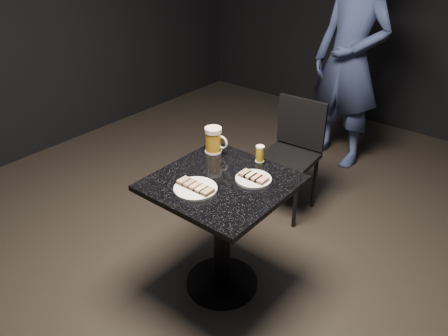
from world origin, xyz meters
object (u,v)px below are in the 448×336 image
(table, at_px, (222,217))
(chair, at_px, (293,149))
(beer_mug, at_px, (214,140))
(beer_tumbler, at_px, (260,154))
(patron, at_px, (350,61))
(plate_large, at_px, (195,189))
(plate_small, at_px, (253,179))

(table, xyz_separation_m, chair, (-0.14, 0.99, -0.01))
(beer_mug, bearing_deg, beer_tumbler, 15.72)
(beer_mug, bearing_deg, table, -42.73)
(beer_tumbler, bearing_deg, patron, 98.28)
(patron, bearing_deg, table, -74.00)
(plate_large, xyz_separation_m, patron, (-0.16, 2.12, 0.17))
(table, xyz_separation_m, beer_tumbler, (0.03, 0.31, 0.29))
(beer_tumbler, bearing_deg, table, -96.17)
(plate_large, height_order, beer_mug, beer_mug)
(patron, relative_size, beer_tumbler, 18.84)
(plate_large, bearing_deg, beer_tumbler, 80.07)
(table, relative_size, beer_tumbler, 7.65)
(plate_large, relative_size, table, 0.30)
(plate_small, height_order, chair, chair)
(plate_large, height_order, beer_tumbler, beer_tumbler)
(beer_tumbler, distance_m, chair, 0.77)
(patron, bearing_deg, plate_small, -69.72)
(plate_large, distance_m, chair, 1.18)
(plate_large, height_order, table, plate_large)
(plate_small, bearing_deg, plate_large, -123.60)
(beer_mug, relative_size, beer_tumbler, 1.61)
(table, height_order, beer_tumbler, beer_tumbler)
(plate_large, relative_size, chair, 0.26)
(plate_small, relative_size, table, 0.26)
(plate_small, bearing_deg, beer_tumbler, 116.20)
(patron, bearing_deg, chair, -75.84)
(plate_large, bearing_deg, chair, 94.42)
(patron, xyz_separation_m, table, (0.21, -1.96, -0.42))
(beer_mug, bearing_deg, patron, 88.71)
(beer_mug, bearing_deg, chair, 81.78)
(beer_mug, height_order, chair, beer_mug)
(plate_large, relative_size, plate_small, 1.16)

